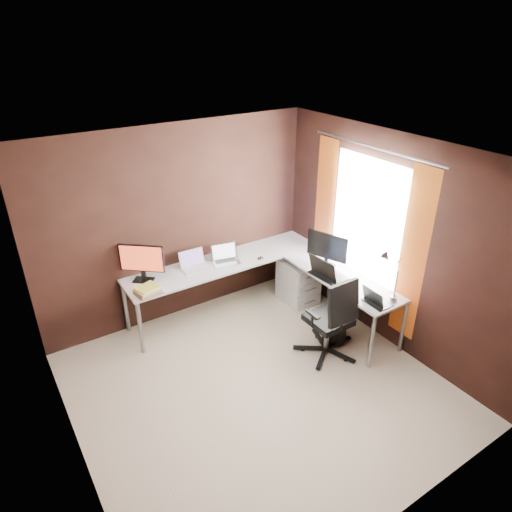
# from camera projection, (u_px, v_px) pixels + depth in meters

# --- Properties ---
(room) EXTENTS (3.60, 3.60, 2.50)m
(room) POSITION_uv_depth(u_px,v_px,m) (283.00, 273.00, 4.53)
(room) COLOR #C0AC95
(room) RESTS_ON ground
(desk) EXTENTS (2.65, 2.25, 0.73)m
(desk) POSITION_uv_depth(u_px,v_px,m) (268.00, 272.00, 5.77)
(desk) COLOR silver
(desk) RESTS_ON ground
(drawer_pedestal) EXTENTS (0.42, 0.50, 0.60)m
(drawer_pedestal) POSITION_uv_depth(u_px,v_px,m) (298.00, 281.00, 6.31)
(drawer_pedestal) COLOR silver
(drawer_pedestal) RESTS_ON ground
(monitor_left) EXTENTS (0.43, 0.37, 0.47)m
(monitor_left) POSITION_uv_depth(u_px,v_px,m) (142.00, 261.00, 5.37)
(monitor_left) COLOR black
(monitor_left) RESTS_ON desk
(monitor_right) EXTENTS (0.23, 0.52, 0.45)m
(monitor_right) POSITION_uv_depth(u_px,v_px,m) (327.00, 248.00, 5.69)
(monitor_right) COLOR black
(monitor_right) RESTS_ON desk
(laptop_white) EXTENTS (0.33, 0.24, 0.22)m
(laptop_white) POSITION_uv_depth(u_px,v_px,m) (194.00, 264.00, 5.74)
(laptop_white) COLOR silver
(laptop_white) RESTS_ON desk
(laptop_silver) EXTENTS (0.38, 0.31, 0.23)m
(laptop_silver) POSITION_uv_depth(u_px,v_px,m) (225.00, 258.00, 5.89)
(laptop_silver) COLOR silver
(laptop_silver) RESTS_ON desk
(laptop_black_big) EXTENTS (0.34, 0.45, 0.28)m
(laptop_black_big) POSITION_uv_depth(u_px,v_px,m) (326.00, 272.00, 5.53)
(laptop_black_big) COLOR black
(laptop_black_big) RESTS_ON desk
(laptop_black_small) EXTENTS (0.22, 0.30, 0.20)m
(laptop_black_small) POSITION_uv_depth(u_px,v_px,m) (376.00, 300.00, 5.01)
(laptop_black_small) COLOR black
(laptop_black_small) RESTS_ON desk
(book_stack) EXTENTS (0.31, 0.27, 0.09)m
(book_stack) POSITION_uv_depth(u_px,v_px,m) (148.00, 290.00, 5.20)
(book_stack) COLOR #9D6B54
(book_stack) RESTS_ON desk
(mouse_left) EXTENTS (0.10, 0.08, 0.03)m
(mouse_left) POSITION_uv_depth(u_px,v_px,m) (155.00, 290.00, 5.25)
(mouse_left) COLOR black
(mouse_left) RESTS_ON desk
(mouse_corner) EXTENTS (0.10, 0.09, 0.03)m
(mouse_corner) POSITION_uv_depth(u_px,v_px,m) (261.00, 258.00, 5.96)
(mouse_corner) COLOR black
(mouse_corner) RESTS_ON desk
(desk_lamp) EXTENTS (0.19, 0.22, 0.60)m
(desk_lamp) POSITION_uv_depth(u_px,v_px,m) (389.00, 271.00, 4.91)
(desk_lamp) COLOR slate
(desk_lamp) RESTS_ON desk
(office_chair) EXTENTS (0.58, 0.58, 1.04)m
(office_chair) POSITION_uv_depth(u_px,v_px,m) (330.00, 332.00, 5.27)
(office_chair) COLOR black
(office_chair) RESTS_ON ground
(wastebasket) EXTENTS (0.31, 0.31, 0.33)m
(wastebasket) POSITION_uv_depth(u_px,v_px,m) (335.00, 329.00, 5.56)
(wastebasket) COLOR black
(wastebasket) RESTS_ON ground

